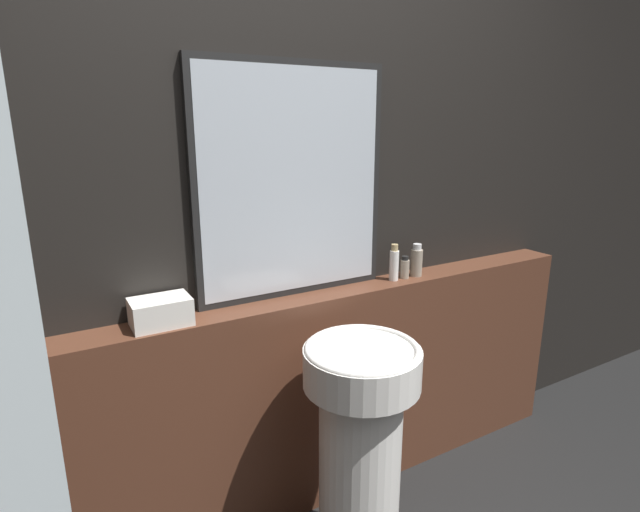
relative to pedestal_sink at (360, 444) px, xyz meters
The scene contains 8 objects.
wall_back 0.90m from the pedestal_sink, 82.97° to the left, with size 8.00×0.06×2.50m.
vanity_counter 0.38m from the pedestal_sink, 80.89° to the left, with size 2.69×0.16×0.95m.
pedestal_sink is the anchor object (origin of this frame).
mirror 1.00m from the pedestal_sink, 94.89° to the left, with size 0.80×0.03×0.90m.
towel_stack 0.85m from the pedestal_sink, 147.41° to the left, with size 0.20×0.13×0.10m.
shampoo_bottle 0.77m from the pedestal_sink, 41.36° to the left, with size 0.04×0.04×0.16m.
conditioner_bottle 0.79m from the pedestal_sink, 37.57° to the left, with size 0.04×0.04×0.10m.
lotion_bottle 0.84m from the pedestal_sink, 34.05° to the left, with size 0.05×0.05×0.15m.
Camera 1 is at (-0.97, -0.24, 1.62)m, focal length 28.00 mm.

